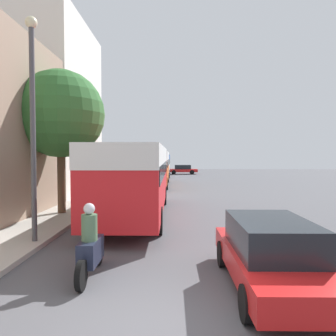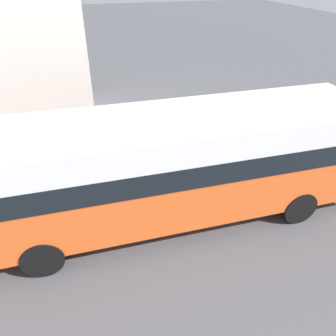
{
  "view_description": "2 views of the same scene",
  "coord_description": "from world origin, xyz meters",
  "px_view_note": "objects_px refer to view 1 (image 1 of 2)",
  "views": [
    {
      "loc": [
        -0.05,
        -5.27,
        2.82
      ],
      "look_at": [
        -0.51,
        25.76,
        1.58
      ],
      "focal_mm": 35.0,
      "sensor_mm": 36.0,
      "label": 1
    },
    {
      "loc": [
        5.33,
        22.48,
        6.34
      ],
      "look_at": [
        -0.99,
        24.27,
        2.18
      ],
      "focal_mm": 35.0,
      "sensor_mm": 36.0,
      "label": 2
    }
  ],
  "objects_px": {
    "motorcycle_behind_lead": "(90,248)",
    "pedestrian_near_curb": "(106,177)",
    "bus_following": "(154,164)",
    "car_crossing": "(271,253)",
    "bus_third_in_line": "(160,162)",
    "car_far_curb": "(183,169)",
    "bus_lead": "(136,171)"
  },
  "relations": [
    {
      "from": "bus_following",
      "to": "motorcycle_behind_lead",
      "type": "height_order",
      "value": "bus_following"
    },
    {
      "from": "bus_lead",
      "to": "pedestrian_near_curb",
      "type": "bearing_deg",
      "value": 108.27
    },
    {
      "from": "bus_lead",
      "to": "car_far_curb",
      "type": "height_order",
      "value": "bus_lead"
    },
    {
      "from": "car_far_curb",
      "to": "bus_third_in_line",
      "type": "bearing_deg",
      "value": 150.06
    },
    {
      "from": "bus_following",
      "to": "bus_third_in_line",
      "type": "height_order",
      "value": "bus_following"
    },
    {
      "from": "motorcycle_behind_lead",
      "to": "car_far_curb",
      "type": "bearing_deg",
      "value": 85.29
    },
    {
      "from": "bus_following",
      "to": "motorcycle_behind_lead",
      "type": "relative_size",
      "value": 4.96
    },
    {
      "from": "bus_lead",
      "to": "pedestrian_near_curb",
      "type": "relative_size",
      "value": 6.57
    },
    {
      "from": "bus_third_in_line",
      "to": "car_crossing",
      "type": "xyz_separation_m",
      "value": [
        3.69,
        -35.93,
        -1.1
      ]
    },
    {
      "from": "bus_following",
      "to": "pedestrian_near_curb",
      "type": "height_order",
      "value": "bus_following"
    },
    {
      "from": "bus_lead",
      "to": "car_crossing",
      "type": "relative_size",
      "value": 2.54
    },
    {
      "from": "bus_third_in_line",
      "to": "car_far_curb",
      "type": "xyz_separation_m",
      "value": [
        3.09,
        5.37,
        -1.15
      ]
    },
    {
      "from": "bus_lead",
      "to": "bus_third_in_line",
      "type": "xyz_separation_m",
      "value": [
        0.03,
        27.78,
        -0.19
      ]
    },
    {
      "from": "bus_following",
      "to": "pedestrian_near_curb",
      "type": "xyz_separation_m",
      "value": [
        -3.77,
        -3.26,
        -0.99
      ]
    },
    {
      "from": "bus_lead",
      "to": "pedestrian_near_curb",
      "type": "xyz_separation_m",
      "value": [
        -3.82,
        11.59,
        -1.04
      ]
    },
    {
      "from": "pedestrian_near_curb",
      "to": "bus_third_in_line",
      "type": "bearing_deg",
      "value": 76.6
    },
    {
      "from": "motorcycle_behind_lead",
      "to": "pedestrian_near_curb",
      "type": "distance_m",
      "value": 19.46
    },
    {
      "from": "bus_following",
      "to": "car_crossing",
      "type": "bearing_deg",
      "value": -80.67
    },
    {
      "from": "bus_lead",
      "to": "bus_following",
      "type": "distance_m",
      "value": 14.85
    },
    {
      "from": "bus_following",
      "to": "bus_third_in_line",
      "type": "relative_size",
      "value": 1.07
    },
    {
      "from": "bus_following",
      "to": "car_crossing",
      "type": "height_order",
      "value": "bus_following"
    },
    {
      "from": "bus_lead",
      "to": "car_crossing",
      "type": "distance_m",
      "value": 9.06
    },
    {
      "from": "bus_following",
      "to": "bus_lead",
      "type": "bearing_deg",
      "value": -89.81
    },
    {
      "from": "bus_following",
      "to": "car_crossing",
      "type": "xyz_separation_m",
      "value": [
        3.78,
        -23.0,
        -1.25
      ]
    },
    {
      "from": "bus_following",
      "to": "car_crossing",
      "type": "distance_m",
      "value": 23.34
    },
    {
      "from": "bus_third_in_line",
      "to": "car_far_curb",
      "type": "bearing_deg",
      "value": 60.06
    },
    {
      "from": "bus_third_in_line",
      "to": "motorcycle_behind_lead",
      "type": "xyz_separation_m",
      "value": [
        -0.26,
        -35.32,
        -1.19
      ]
    },
    {
      "from": "motorcycle_behind_lead",
      "to": "pedestrian_near_curb",
      "type": "bearing_deg",
      "value": 100.65
    },
    {
      "from": "bus_following",
      "to": "bus_third_in_line",
      "type": "distance_m",
      "value": 12.94
    },
    {
      "from": "bus_following",
      "to": "pedestrian_near_curb",
      "type": "distance_m",
      "value": 5.09
    },
    {
      "from": "bus_third_in_line",
      "to": "car_crossing",
      "type": "distance_m",
      "value": 36.14
    },
    {
      "from": "pedestrian_near_curb",
      "to": "bus_lead",
      "type": "bearing_deg",
      "value": -71.73
    }
  ]
}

